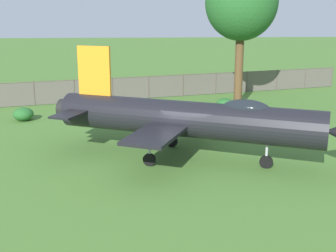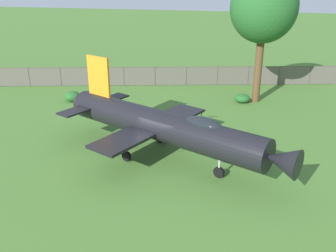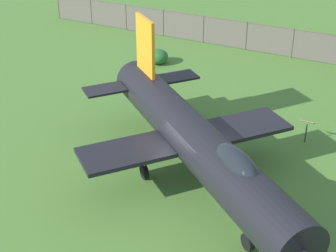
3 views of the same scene
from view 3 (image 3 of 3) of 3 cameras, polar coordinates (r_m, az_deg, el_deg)
The scene contains 5 objects.
ground_plane at distance 19.92m, azimuth 2.95°, elevation -6.70°, with size 200.00×200.00×0.00m, color #47722D.
display_jet at distance 18.53m, azimuth 3.63°, elevation -2.19°, with size 14.11×8.81×5.34m.
perimeter_fence at distance 32.51m, azimuth 16.34°, elevation 8.54°, with size 37.96×10.21×1.86m.
shrub_near_fence at distance 31.13m, azimuth -1.21°, elevation 7.76°, with size 1.33×1.31×0.88m.
info_plaque at distance 23.12m, azimuth 15.27°, elevation 0.08°, with size 0.67×0.52×1.14m.
Camera 3 is at (10.22, -12.67, 11.49)m, focal length 54.58 mm.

